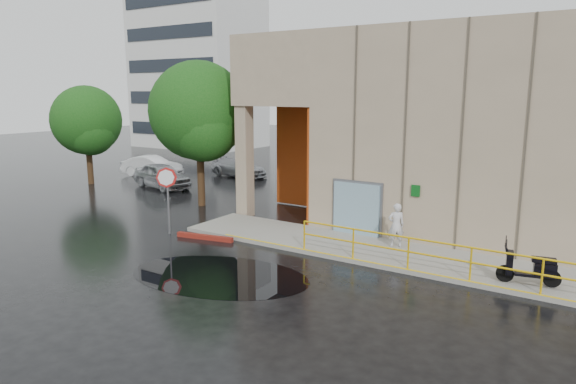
# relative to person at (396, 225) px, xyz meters

# --- Properties ---
(ground) EXTENTS (120.00, 120.00, 0.00)m
(ground) POSITION_rel_person_xyz_m (-2.12, -5.13, -0.95)
(ground) COLOR black
(ground) RESTS_ON ground
(sidewalk) EXTENTS (20.00, 3.00, 0.15)m
(sidewalk) POSITION_rel_person_xyz_m (1.88, -0.63, -0.87)
(sidewalk) COLOR gray
(sidewalk) RESTS_ON ground
(building) EXTENTS (20.00, 10.17, 8.00)m
(building) POSITION_rel_person_xyz_m (2.98, 5.85, 3.26)
(building) COLOR gray
(building) RESTS_ON ground
(guardrail) EXTENTS (9.56, 0.06, 1.03)m
(guardrail) POSITION_rel_person_xyz_m (2.13, -1.98, -0.27)
(guardrail) COLOR #E3B20B
(guardrail) RESTS_ON sidewalk
(distant_building) EXTENTS (12.00, 8.08, 15.00)m
(distant_building) POSITION_rel_person_xyz_m (-30.12, 22.84, 6.56)
(distant_building) COLOR silver
(distant_building) RESTS_ON ground
(person) EXTENTS (0.69, 0.64, 1.59)m
(person) POSITION_rel_person_xyz_m (0.00, 0.00, 0.00)
(person) COLOR silver
(person) RESTS_ON sidewalk
(scooter) EXTENTS (1.77, 0.90, 1.34)m
(scooter) POSITION_rel_person_xyz_m (4.58, -1.41, -0.03)
(scooter) COLOR black
(scooter) RESTS_ON sidewalk
(stop_sign) EXTENTS (0.60, 0.60, 2.70)m
(stop_sign) POSITION_rel_person_xyz_m (-8.45, -2.82, 1.01)
(stop_sign) COLOR slate
(stop_sign) RESTS_ON ground
(red_curb) EXTENTS (2.39, 0.65, 0.18)m
(red_curb) POSITION_rel_person_xyz_m (-6.72, -2.63, -0.86)
(red_curb) COLOR maroon
(red_curb) RESTS_ON ground
(puddle) EXTENTS (6.46, 4.76, 0.01)m
(puddle) POSITION_rel_person_xyz_m (-3.66, -5.40, -0.94)
(puddle) COLOR black
(puddle) RESTS_ON ground
(car_a) EXTENTS (4.56, 2.65, 1.46)m
(car_a) POSITION_rel_person_xyz_m (-16.09, 4.11, -0.22)
(car_a) COLOR #AEB2B6
(car_a) RESTS_ON ground
(car_b) EXTENTS (4.31, 2.32, 1.35)m
(car_b) POSITION_rel_person_xyz_m (-19.89, 6.82, -0.27)
(car_b) COLOR white
(car_b) RESTS_ON ground
(car_c) EXTENTS (4.41, 2.21, 1.23)m
(car_c) POSITION_rel_person_xyz_m (-14.83, 9.79, -0.33)
(car_c) COLOR #A4A6AC
(car_c) RESTS_ON ground
(tree_near) EXTENTS (4.80, 4.80, 7.10)m
(tree_near) POSITION_rel_person_xyz_m (-10.75, 1.73, 3.56)
(tree_near) COLOR #311E10
(tree_near) RESTS_ON ground
(tree_far) EXTENTS (4.16, 4.16, 5.98)m
(tree_far) POSITION_rel_person_xyz_m (-20.68, 2.65, 2.79)
(tree_far) COLOR #311E10
(tree_far) RESTS_ON ground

